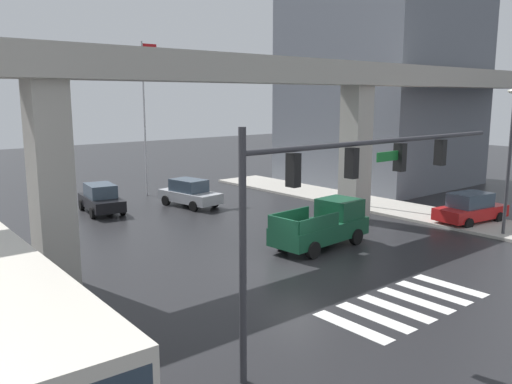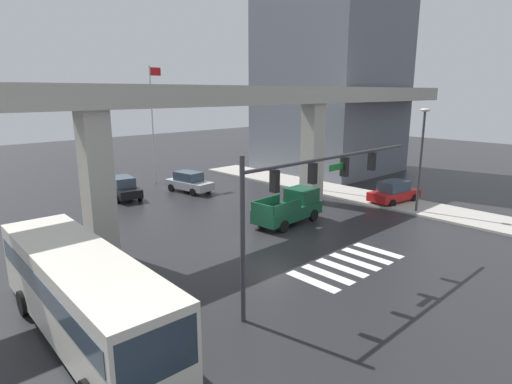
% 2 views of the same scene
% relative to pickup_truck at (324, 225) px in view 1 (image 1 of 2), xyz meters
% --- Properties ---
extents(ground_plane, '(120.00, 120.00, 0.00)m').
position_rel_pickup_truck_xyz_m(ground_plane, '(-3.09, -1.44, -0.99)').
color(ground_plane, '#232326').
extents(crosswalk_stripes, '(6.05, 2.80, 0.01)m').
position_rel_pickup_truck_xyz_m(crosswalk_stripes, '(-3.09, -6.62, -0.98)').
color(crosswalk_stripes, silver).
rests_on(crosswalk_stripes, ground).
extents(elevated_overpass, '(53.54, 1.95, 8.67)m').
position_rel_pickup_truck_xyz_m(elevated_overpass, '(-3.09, 2.62, 6.36)').
color(elevated_overpass, '#ADA89E').
rests_on(elevated_overpass, ground).
extents(sidewalk_east, '(4.00, 36.00, 0.15)m').
position_rel_pickup_truck_xyz_m(sidewalk_east, '(9.31, 0.56, -0.91)').
color(sidewalk_east, '#ADA89E').
rests_on(sidewalk_east, ground).
extents(pickup_truck, '(5.23, 2.38, 2.08)m').
position_rel_pickup_truck_xyz_m(pickup_truck, '(0.00, 0.00, 0.00)').
color(pickup_truck, '#14472D').
rests_on(pickup_truck, ground).
extents(city_bus, '(3.05, 10.88, 2.99)m').
position_rel_pickup_truck_xyz_m(city_bus, '(-14.93, -3.89, 0.73)').
color(city_bus, beige).
rests_on(city_bus, ground).
extents(sedan_black, '(2.44, 4.52, 1.72)m').
position_rel_pickup_truck_xyz_m(sedan_black, '(-4.95, 13.54, -0.14)').
color(sedan_black, black).
rests_on(sedan_black, ground).
extents(sedan_red, '(4.50, 2.40, 1.72)m').
position_rel_pickup_truck_xyz_m(sedan_red, '(9.40, -2.09, -0.14)').
color(sedan_red, red).
rests_on(sedan_red, ground).
extents(sedan_silver, '(2.42, 4.51, 1.72)m').
position_rel_pickup_truck_xyz_m(sedan_silver, '(0.14, 11.70, -0.14)').
color(sedan_silver, '#A8AAAF').
rests_on(sedan_silver, ground).
extents(traffic_signal_mast, '(10.89, 0.32, 6.20)m').
position_rel_pickup_truck_xyz_m(traffic_signal_mast, '(-6.65, -6.97, 3.68)').
color(traffic_signal_mast, '#38383D').
rests_on(traffic_signal_mast, ground).
extents(street_lamp_near_corner, '(0.44, 0.70, 7.24)m').
position_rel_pickup_truck_xyz_m(street_lamp_near_corner, '(8.11, -4.55, 3.57)').
color(street_lamp_near_corner, '#38383D').
rests_on(street_lamp_near_corner, ground).
extents(street_lamp_mid_block, '(0.44, 0.70, 7.24)m').
position_rel_pickup_truck_xyz_m(street_lamp_mid_block, '(8.11, 4.76, 3.57)').
color(street_lamp_mid_block, '#38383D').
rests_on(street_lamp_mid_block, ground).
extents(flagpole, '(1.16, 0.12, 10.54)m').
position_rel_pickup_truck_xyz_m(flagpole, '(-0.02, 16.83, 5.09)').
color(flagpole, silver).
rests_on(flagpole, ground).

